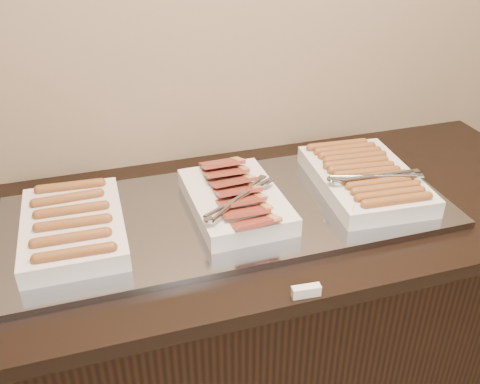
% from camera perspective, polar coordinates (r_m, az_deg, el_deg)
% --- Properties ---
extents(counter, '(2.06, 0.76, 0.90)m').
position_cam_1_polar(counter, '(1.75, -1.28, -14.91)').
color(counter, black).
rests_on(counter, ground).
extents(warming_tray, '(1.20, 0.50, 0.02)m').
position_cam_1_polar(warming_tray, '(1.46, -1.12, -2.20)').
color(warming_tray, gray).
rests_on(warming_tray, counter).
extents(dish_left, '(0.25, 0.37, 0.07)m').
position_cam_1_polar(dish_left, '(1.40, -17.38, -3.46)').
color(dish_left, silver).
rests_on(dish_left, warming_tray).
extents(dish_center, '(0.26, 0.38, 0.09)m').
position_cam_1_polar(dish_center, '(1.44, -0.49, -0.75)').
color(dish_center, silver).
rests_on(dish_center, warming_tray).
extents(dish_right, '(0.30, 0.42, 0.08)m').
position_cam_1_polar(dish_right, '(1.58, 13.18, 1.52)').
color(dish_right, silver).
rests_on(dish_right, warming_tray).
extents(label_holder, '(0.07, 0.02, 0.03)m').
position_cam_1_polar(label_holder, '(1.21, 7.06, -10.45)').
color(label_holder, silver).
rests_on(label_holder, counter).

